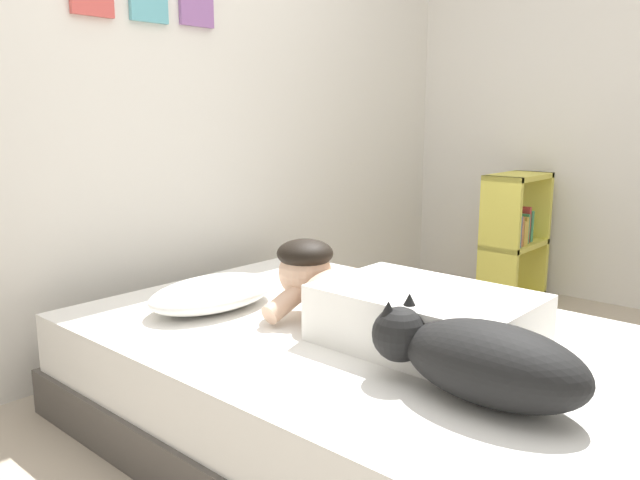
# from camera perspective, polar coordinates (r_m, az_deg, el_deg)

# --- Properties ---
(ground_plane) EXTENTS (12.68, 12.68, 0.00)m
(ground_plane) POSITION_cam_1_polar(r_m,az_deg,el_deg) (2.14, 9.33, -19.19)
(ground_plane) COLOR tan
(back_wall) EXTENTS (4.34, 0.12, 2.50)m
(back_wall) POSITION_cam_1_polar(r_m,az_deg,el_deg) (2.89, -15.75, 14.31)
(back_wall) COLOR silver
(back_wall) RESTS_ON ground
(side_wall_right) EXTENTS (0.10, 5.81, 2.50)m
(side_wall_right) POSITION_cam_1_polar(r_m,az_deg,el_deg) (3.97, 25.23, 12.71)
(side_wall_right) COLOR silver
(side_wall_right) RESTS_ON ground
(bed) EXTENTS (1.35, 2.06, 0.38)m
(bed) POSITION_cam_1_polar(r_m,az_deg,el_deg) (2.16, 4.48, -13.09)
(bed) COLOR #4C4742
(bed) RESTS_ON ground
(pillow) EXTENTS (0.52, 0.32, 0.11)m
(pillow) POSITION_cam_1_polar(r_m,az_deg,el_deg) (2.34, -9.71, -4.80)
(pillow) COLOR white
(pillow) RESTS_ON bed
(person_lying) EXTENTS (0.43, 0.92, 0.27)m
(person_lying) POSITION_cam_1_polar(r_m,az_deg,el_deg) (2.02, 6.28, -5.84)
(person_lying) COLOR white
(person_lying) RESTS_ON bed
(dog) EXTENTS (0.26, 0.58, 0.21)m
(dog) POSITION_cam_1_polar(r_m,az_deg,el_deg) (1.63, 14.39, -10.49)
(dog) COLOR black
(dog) RESTS_ON bed
(coffee_cup) EXTENTS (0.13, 0.09, 0.07)m
(coffee_cup) POSITION_cam_1_polar(r_m,az_deg,el_deg) (2.57, -1.44, -3.63)
(coffee_cup) COLOR teal
(coffee_cup) RESTS_ON bed
(cell_phone) EXTENTS (0.07, 0.14, 0.01)m
(cell_phone) POSITION_cam_1_polar(r_m,az_deg,el_deg) (2.15, 14.98, -7.95)
(cell_phone) COLOR black
(cell_phone) RESTS_ON bed
(bookshelf) EXTENTS (0.45, 0.24, 0.75)m
(bookshelf) POSITION_cam_1_polar(r_m,az_deg,el_deg) (3.82, 17.26, 0.30)
(bookshelf) COLOR #D8CC4C
(bookshelf) RESTS_ON ground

